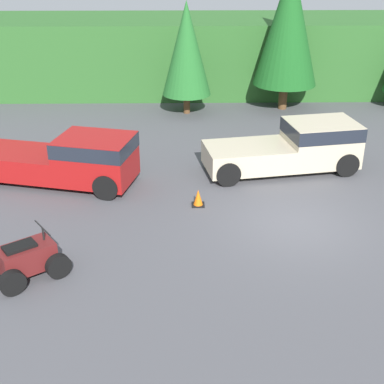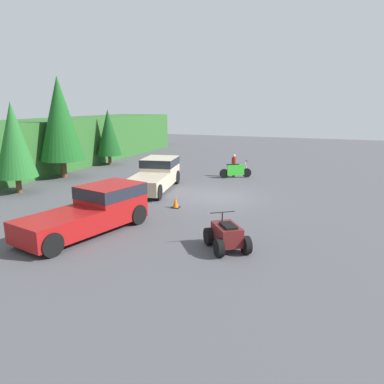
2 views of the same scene
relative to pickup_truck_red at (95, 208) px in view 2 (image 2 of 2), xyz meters
name	(u,v)px [view 2 (image 2 of 2)]	position (x,y,z in m)	size (l,w,h in m)	color
ground_plane	(217,197)	(7.28, -3.07, -0.95)	(80.00, 80.00, 0.00)	#4C4C51
hillside_backdrop	(0,151)	(7.28, 12.93, 0.99)	(44.00, 6.00, 3.89)	#2D6028
tree_left	(14,140)	(4.09, 8.21, 2.16)	(2.33, 2.33, 5.30)	brown
tree_mid_left	(60,119)	(8.92, 8.86, 3.18)	(3.09, 3.09, 7.02)	brown
tree_mid_right	(108,132)	(14.97, 8.94, 1.82)	(2.07, 2.07, 4.71)	brown
pickup_truck_red	(95,208)	(0.00, 0.00, 0.00)	(5.83, 3.28, 1.80)	maroon
pickup_truck_second	(156,173)	(8.06, 1.11, 0.00)	(5.83, 2.96, 1.80)	beige
dirt_bike	(236,171)	(13.12, -2.68, -0.45)	(1.31, 2.05, 1.20)	black
quad_atv	(227,236)	(-0.09, -5.69, -0.45)	(2.22, 2.08, 1.27)	black
rider_person	(234,165)	(13.50, -2.44, -0.07)	(0.41, 0.41, 1.63)	brown
traffic_cone	(176,203)	(4.37, -1.77, -0.70)	(0.42, 0.42, 0.55)	black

